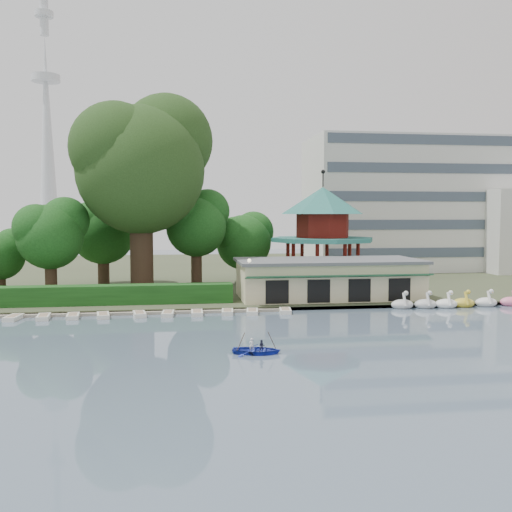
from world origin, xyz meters
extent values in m
plane|color=slate|center=(0.00, 0.00, 0.00)|extent=(220.00, 220.00, 0.00)
cube|color=#424930|center=(0.00, 52.00, 0.20)|extent=(220.00, 70.00, 0.40)
cube|color=gray|center=(0.00, 17.30, 0.15)|extent=(220.00, 0.60, 0.30)
cube|color=gray|center=(-12.00, 17.20, 0.12)|extent=(34.00, 1.60, 0.24)
cube|color=beige|center=(10.00, 22.00, 2.20)|extent=(18.00, 8.00, 3.60)
cube|color=#595B5E|center=(10.00, 22.00, 4.15)|extent=(18.60, 8.60, 0.30)
cube|color=#194C2D|center=(10.00, 17.70, 3.00)|extent=(18.00, 1.59, 0.45)
cylinder|color=beige|center=(12.00, 32.00, 1.00)|extent=(10.40, 10.40, 1.20)
cylinder|color=#266E64|center=(12.00, 32.00, 5.85)|extent=(12.40, 12.40, 0.50)
cylinder|color=maroon|center=(12.00, 32.00, 7.50)|extent=(6.40, 6.40, 2.80)
cone|color=#266E64|center=(12.00, 32.00, 10.50)|extent=(10.00, 10.00, 3.20)
cylinder|color=black|center=(12.00, 32.00, 13.00)|extent=(0.16, 0.16, 1.80)
cube|color=silver|center=(30.00, 50.00, 10.40)|extent=(30.00, 14.00, 20.00)
cone|color=silver|center=(-42.00, 140.00, 30.00)|extent=(6.00, 6.00, 60.00)
cylinder|color=silver|center=(-42.00, 140.00, 48.00)|extent=(8.00, 8.00, 2.00)
cylinder|color=silver|center=(-42.00, 140.00, 66.00)|extent=(5.20, 5.20, 1.60)
cube|color=#1C5019|center=(-15.00, 20.50, 1.30)|extent=(30.00, 2.00, 1.80)
cylinder|color=black|center=(1.50, 19.00, 2.40)|extent=(0.12, 0.12, 4.00)
sphere|color=beige|center=(1.50, 19.00, 4.50)|extent=(0.36, 0.36, 0.36)
cylinder|color=#3A281C|center=(-9.00, 28.00, 5.71)|extent=(2.45, 2.45, 10.61)
sphere|color=#254218|center=(-9.00, 28.00, 13.56)|extent=(13.63, 13.63, 13.63)
sphere|color=#254218|center=(-6.27, 30.04, 16.95)|extent=(10.22, 10.22, 10.22)
sphere|color=#254218|center=(-11.38, 26.64, 15.68)|extent=(9.54, 9.54, 9.54)
cylinder|color=#3A281C|center=(-18.00, 26.00, 2.89)|extent=(1.19, 1.19, 4.99)
sphere|color=#1C5019|center=(-18.00, 26.00, 6.59)|extent=(6.61, 6.61, 6.61)
sphere|color=#1C5019|center=(-16.68, 26.99, 8.18)|extent=(4.96, 4.96, 4.96)
sphere|color=#1C5019|center=(-19.16, 25.34, 7.58)|extent=(4.63, 4.63, 4.63)
cylinder|color=#3A281C|center=(-24.00, 30.00, 2.02)|extent=(0.92, 0.92, 3.24)
sphere|color=#1C5019|center=(-24.00, 30.00, 4.41)|extent=(5.10, 5.10, 5.10)
sphere|color=#1C5019|center=(-22.98, 30.77, 5.45)|extent=(3.83, 3.83, 3.83)
cylinder|color=#3A281C|center=(-3.00, 32.00, 3.23)|extent=(1.25, 1.25, 5.66)
sphere|color=#1C5019|center=(-3.00, 32.00, 7.42)|extent=(6.92, 6.92, 6.92)
sphere|color=#1C5019|center=(-1.62, 33.04, 9.23)|extent=(5.19, 5.19, 5.19)
sphere|color=#1C5019|center=(-4.21, 31.31, 8.55)|extent=(4.84, 4.84, 4.84)
cylinder|color=#3A281C|center=(3.00, 36.00, 2.41)|extent=(1.23, 1.23, 4.02)
sphere|color=#1C5019|center=(3.00, 36.00, 5.39)|extent=(6.82, 6.82, 6.82)
sphere|color=#1C5019|center=(4.36, 37.02, 6.68)|extent=(5.12, 5.12, 5.12)
sphere|color=#1C5019|center=(1.81, 35.32, 6.19)|extent=(4.78, 4.78, 4.78)
cylinder|color=#3A281C|center=(-14.00, 36.00, 2.94)|extent=(1.36, 1.36, 5.07)
sphere|color=#1C5019|center=(-14.00, 36.00, 6.69)|extent=(7.57, 7.57, 7.57)
sphere|color=#1C5019|center=(-12.49, 37.14, 8.31)|extent=(5.68, 5.68, 5.68)
sphere|color=#1C5019|center=(-15.32, 35.24, 7.70)|extent=(5.30, 5.30, 5.30)
ellipsoid|color=silver|center=(15.78, 16.72, 0.35)|extent=(2.16, 1.44, 0.99)
cylinder|color=silver|center=(15.78, 16.17, 0.90)|extent=(0.26, 0.79, 1.29)
sphere|color=silver|center=(15.78, 15.87, 1.55)|extent=(0.44, 0.44, 0.44)
ellipsoid|color=silver|center=(18.03, 16.57, 0.35)|extent=(2.16, 1.44, 0.99)
cylinder|color=silver|center=(18.03, 16.02, 0.90)|extent=(0.26, 0.79, 1.29)
sphere|color=silver|center=(18.03, 15.72, 1.55)|extent=(0.44, 0.44, 0.44)
ellipsoid|color=white|center=(20.06, 16.44, 0.35)|extent=(2.16, 1.44, 0.99)
cylinder|color=white|center=(20.06, 15.89, 0.90)|extent=(0.26, 0.79, 1.29)
sphere|color=white|center=(20.06, 15.59, 1.55)|extent=(0.44, 0.44, 0.44)
ellipsoid|color=gold|center=(21.95, 16.71, 0.35)|extent=(2.16, 1.44, 0.99)
cylinder|color=gold|center=(21.95, 16.16, 0.90)|extent=(0.26, 0.79, 1.29)
sphere|color=gold|center=(21.95, 15.86, 1.55)|extent=(0.44, 0.44, 0.44)
ellipsoid|color=white|center=(24.30, 16.76, 0.35)|extent=(2.16, 1.44, 0.99)
cylinder|color=white|center=(24.30, 16.21, 0.90)|extent=(0.26, 0.79, 1.29)
sphere|color=white|center=(24.30, 15.91, 1.55)|extent=(0.44, 0.44, 0.44)
ellipsoid|color=pink|center=(26.91, 16.79, 0.35)|extent=(2.16, 1.44, 0.99)
cube|color=white|center=(-18.96, 15.64, 0.18)|extent=(1.25, 2.40, 0.36)
cube|color=white|center=(-16.53, 15.63, 0.18)|extent=(1.23, 2.39, 0.36)
cube|color=white|center=(-14.12, 15.69, 0.18)|extent=(1.22, 2.39, 0.36)
cube|color=white|center=(-11.61, 15.65, 0.18)|extent=(1.33, 2.42, 0.36)
cube|color=white|center=(-8.56, 15.96, 0.18)|extent=(1.34, 2.43, 0.36)
cube|color=white|center=(-6.11, 15.77, 0.18)|extent=(1.15, 2.36, 0.36)
cube|color=white|center=(-3.57, 15.82, 0.18)|extent=(1.03, 2.31, 0.36)
cube|color=white|center=(-0.86, 15.96, 0.18)|extent=(1.21, 2.38, 0.36)
cube|color=white|center=(1.34, 15.76, 0.18)|extent=(1.30, 2.41, 0.36)
cube|color=white|center=(4.37, 15.87, 0.18)|extent=(1.29, 2.41, 0.36)
imported|color=#2436AD|center=(-0.33, 1.24, 0.45)|extent=(4.92, 4.00, 0.90)
imported|color=white|center=(-0.63, 1.44, 0.52)|extent=(0.35, 0.27, 0.85)
imported|color=#2B2D45|center=(-0.03, 1.04, 0.51)|extent=(0.46, 0.40, 0.82)
cylinder|color=#3A281C|center=(-1.53, 1.24, 0.35)|extent=(0.94, 0.29, 2.01)
cylinder|color=#3A281C|center=(0.87, 1.24, 0.35)|extent=(0.94, 0.29, 2.01)
camera|label=1|loc=(-5.37, -34.14, 8.85)|focal=40.00mm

